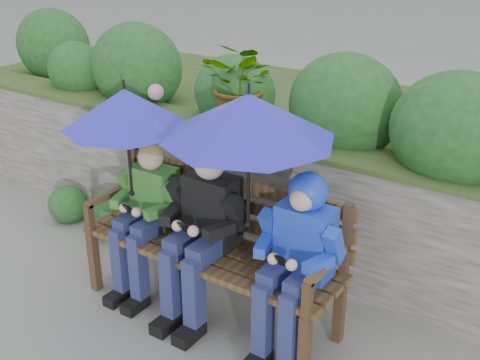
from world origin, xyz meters
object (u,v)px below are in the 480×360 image
Objects in this scene: park_bench at (215,238)px; boy_left at (146,210)px; boy_middle at (203,226)px; umbrella_left at (125,108)px; boy_right at (297,251)px; umbrella_right at (249,117)px.

park_bench is 1.63× the size of boy_left.
umbrella_left is (-0.63, 0.01, 0.68)m from boy_middle.
boy_right is 1.47m from umbrella_left.
boy_middle is 0.69m from boy_right.
park_bench is 1.75× the size of umbrella_right.
umbrella_right reaches higher than boy_right.
park_bench is 0.16m from boy_middle.
boy_middle is (0.50, -0.01, 0.03)m from boy_left.
boy_right reaches higher than boy_left.
boy_middle reaches higher than boy_left.
boy_left is 1.16m from umbrella_right.
umbrella_left is 0.96m from umbrella_right.
umbrella_left is (-0.66, -0.08, 0.80)m from park_bench.
boy_right is 1.36× the size of umbrella_left.
umbrella_left is at bearing -178.18° from umbrella_right.
boy_left is 1.19m from boy_right.
umbrella_left is at bearing 178.83° from boy_middle.
umbrella_right reaches higher than umbrella_left.
umbrella_right is at bearing -9.67° from park_bench.
umbrella_right is (0.32, 0.04, 0.78)m from boy_middle.
umbrella_left reaches higher than boy_left.
park_bench is at bearing 170.33° from umbrella_right.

